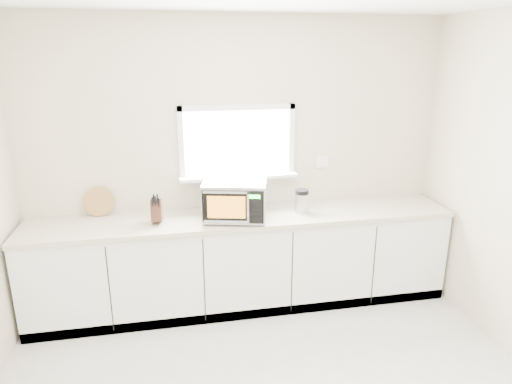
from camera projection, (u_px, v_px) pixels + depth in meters
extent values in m
cube|color=beige|center=(237.00, 162.00, 4.37)|extent=(4.00, 0.02, 2.70)
cube|color=white|center=(237.00, 142.00, 4.30)|extent=(1.00, 0.02, 0.60)
cube|color=white|center=(239.00, 177.00, 4.33)|extent=(1.12, 0.16, 0.03)
cube|color=white|center=(237.00, 107.00, 4.19)|extent=(1.10, 0.04, 0.05)
cube|color=white|center=(238.00, 176.00, 4.38)|extent=(1.10, 0.04, 0.05)
cube|color=white|center=(181.00, 144.00, 4.19)|extent=(0.05, 0.04, 0.70)
cube|color=white|center=(291.00, 140.00, 4.38)|extent=(0.05, 0.04, 0.70)
cube|color=white|center=(322.00, 162.00, 4.53)|extent=(0.12, 0.01, 0.12)
cube|color=white|center=(243.00, 262.00, 4.36)|extent=(3.92, 0.60, 0.88)
cube|color=beige|center=(243.00, 217.00, 4.21)|extent=(3.92, 0.64, 0.04)
cylinder|color=black|center=(207.00, 224.00, 3.99)|extent=(0.03, 0.03, 0.02)
cylinder|color=black|center=(213.00, 211.00, 4.30)|extent=(0.03, 0.03, 0.02)
cylinder|color=black|center=(260.00, 224.00, 3.96)|extent=(0.03, 0.03, 0.02)
cylinder|color=black|center=(261.00, 212.00, 4.28)|extent=(0.03, 0.03, 0.02)
cube|color=#BABDC2|center=(235.00, 199.00, 4.08)|extent=(0.63, 0.54, 0.33)
cube|color=black|center=(233.00, 207.00, 3.88)|extent=(0.51, 0.14, 0.29)
cube|color=#FFA526|center=(226.00, 207.00, 3.87)|extent=(0.32, 0.08, 0.20)
cylinder|color=silver|center=(248.00, 208.00, 3.85)|extent=(0.02, 0.02, 0.26)
cube|color=black|center=(255.00, 208.00, 3.86)|extent=(0.13, 0.04, 0.28)
cube|color=#19FF33|center=(255.00, 197.00, 3.83)|extent=(0.09, 0.03, 0.03)
cube|color=silver|center=(235.00, 181.00, 4.03)|extent=(0.63, 0.54, 0.01)
cube|color=#462719|center=(157.00, 210.00, 4.00)|extent=(0.10, 0.20, 0.23)
cube|color=black|center=(152.00, 202.00, 3.93)|extent=(0.02, 0.04, 0.08)
cube|color=black|center=(155.00, 201.00, 3.93)|extent=(0.02, 0.04, 0.08)
cube|color=black|center=(159.00, 203.00, 3.94)|extent=(0.02, 0.04, 0.08)
cube|color=black|center=(154.00, 199.00, 3.92)|extent=(0.02, 0.04, 0.08)
cube|color=black|center=(157.00, 199.00, 3.93)|extent=(0.02, 0.04, 0.08)
cylinder|color=#B08644|center=(99.00, 202.00, 4.16)|extent=(0.27, 0.06, 0.27)
cylinder|color=#BABDC2|center=(302.00, 203.00, 4.27)|extent=(0.14, 0.14, 0.18)
cylinder|color=black|center=(302.00, 192.00, 4.23)|extent=(0.14, 0.14, 0.04)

